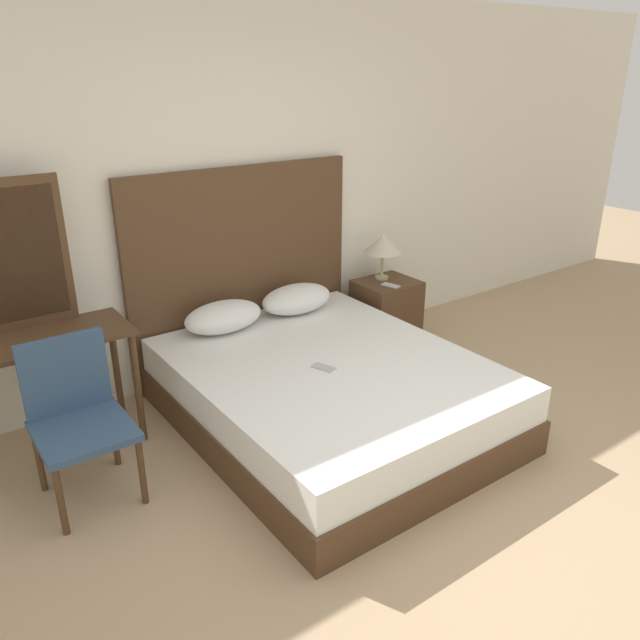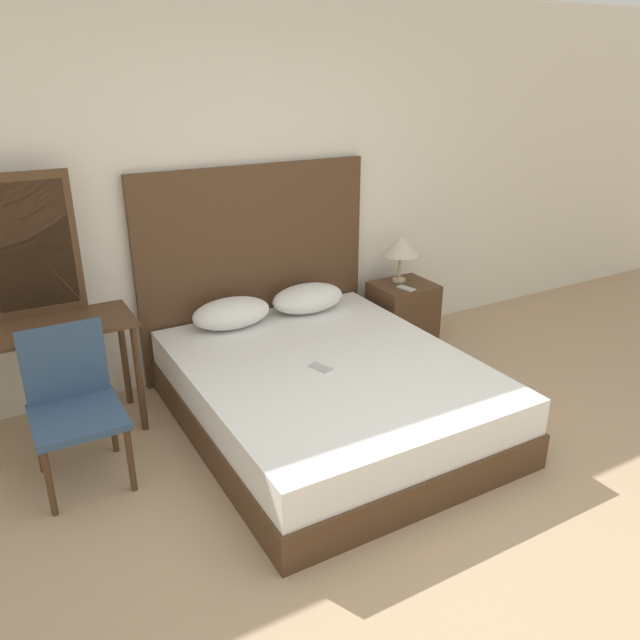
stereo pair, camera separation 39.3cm
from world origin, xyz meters
TOP-DOWN VIEW (x-y plane):
  - ground_plane at (0.00, 0.00)m, footprint 16.00×16.00m
  - wall_back at (0.00, 2.40)m, footprint 10.00×0.06m
  - bed at (0.11, 1.25)m, footprint 1.72×2.11m
  - headboard at (0.11, 2.33)m, footprint 1.81×0.05m
  - pillow_left at (-0.20, 2.08)m, footprint 0.57×0.34m
  - pillow_right at (0.42, 2.08)m, footprint 0.57×0.34m
  - phone_on_bed at (0.02, 1.19)m, footprint 0.12×0.16m
  - nightstand at (1.27, 2.02)m, footprint 0.48×0.42m
  - table_lamp at (1.28, 2.10)m, footprint 0.31×0.31m
  - phone_on_nightstand at (1.21, 1.91)m, footprint 0.10×0.16m
  - vanity_desk at (-1.41, 1.98)m, footprint 0.98×0.48m
  - vanity_mirror at (-1.41, 2.19)m, footprint 0.54×0.03m
  - chair at (-1.39, 1.49)m, footprint 0.48×0.50m

SIDE VIEW (x-z plane):
  - ground_plane at x=0.00m, z-range 0.00..0.00m
  - bed at x=0.11m, z-range 0.00..0.45m
  - nightstand at x=1.27m, z-range 0.00..0.55m
  - phone_on_bed at x=0.02m, z-range 0.45..0.46m
  - chair at x=-1.39m, z-range 0.05..0.93m
  - phone_on_nightstand at x=1.21m, z-range 0.55..0.56m
  - pillow_left at x=-0.20m, z-range 0.45..0.66m
  - pillow_right at x=0.42m, z-range 0.45..0.66m
  - vanity_desk at x=-1.41m, z-range 0.24..0.99m
  - headboard at x=0.11m, z-range 0.00..1.54m
  - table_lamp at x=1.28m, z-range 0.65..1.04m
  - vanity_mirror at x=-1.41m, z-range 0.75..1.63m
  - wall_back at x=0.00m, z-range 0.00..2.70m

